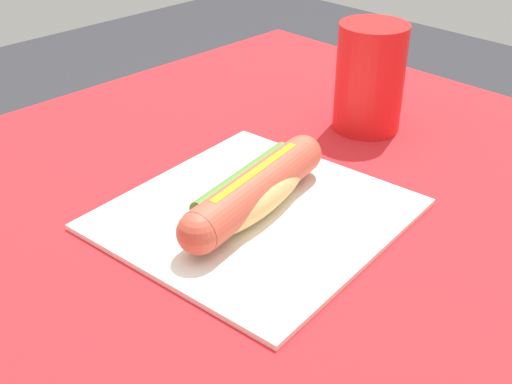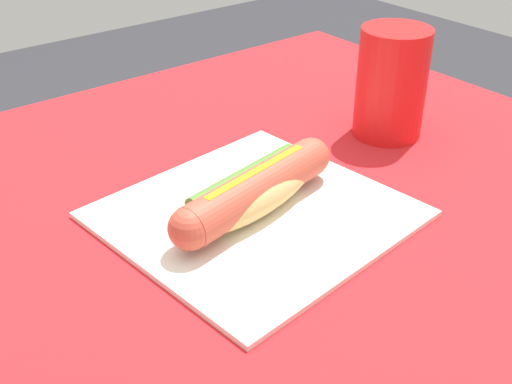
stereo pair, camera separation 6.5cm
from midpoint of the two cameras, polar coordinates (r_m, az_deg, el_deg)
name	(u,v)px [view 1 (the left image)]	position (r m, az deg, el deg)	size (l,w,h in m)	color
dining_table	(265,342)	(0.73, -1.80, -13.34)	(1.02, 0.93, 0.76)	brown
paper_wrapper	(256,214)	(0.67, -2.80, -2.07)	(0.28, 0.27, 0.01)	silver
hot_dog	(255,190)	(0.65, -2.93, 0.07)	(0.23, 0.08, 0.05)	#DBB26B
drinking_cup	(370,78)	(0.84, 7.88, 9.99)	(0.09, 0.09, 0.14)	red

